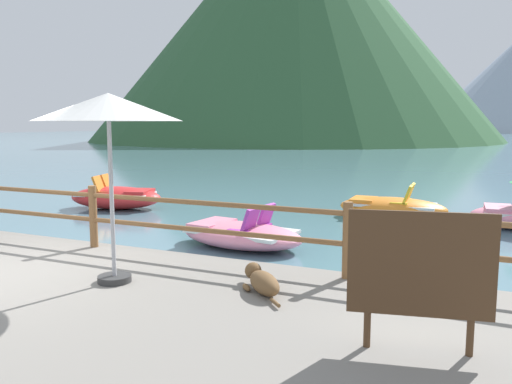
# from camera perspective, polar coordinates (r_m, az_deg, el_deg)

# --- Properties ---
(ground_plane) EXTENTS (200.00, 200.00, 0.00)m
(ground_plane) POSITION_cam_1_polar(r_m,az_deg,el_deg) (44.97, 17.31, 4.31)
(ground_plane) COLOR slate
(dock_railing) EXTENTS (23.92, 0.12, 0.95)m
(dock_railing) POSITION_cam_1_polar(r_m,az_deg,el_deg) (8.34, -17.43, -1.89)
(dock_railing) COLOR brown
(dock_railing) RESTS_ON promenade_dock
(sign_board) EXTENTS (1.16, 0.29, 1.19)m
(sign_board) POSITION_cam_1_polar(r_m,az_deg,el_deg) (4.51, 17.57, -7.81)
(sign_board) COLOR silver
(sign_board) RESTS_ON promenade_dock
(beach_umbrella) EXTENTS (1.70, 1.70, 2.24)m
(beach_umbrella) POSITION_cam_1_polar(r_m,az_deg,el_deg) (6.30, -15.86, 8.64)
(beach_umbrella) COLOR #B2B2B7
(beach_umbrella) RESTS_ON promenade_dock
(dog_resting) EXTENTS (0.76, 0.85, 0.26)m
(dog_resting) POSITION_cam_1_polar(r_m,az_deg,el_deg) (5.97, 0.69, -9.73)
(dog_resting) COLOR brown
(dog_resting) RESTS_ON promenade_dock
(pedal_boat_0) EXTENTS (2.60, 1.64, 0.81)m
(pedal_boat_0) POSITION_cam_1_polar(r_m,az_deg,el_deg) (9.72, -1.66, -4.63)
(pedal_boat_0) COLOR pink
(pedal_boat_0) RESTS_ON ground
(pedal_boat_1) EXTENTS (2.57, 1.26, 0.86)m
(pedal_boat_1) POSITION_cam_1_polar(r_m,az_deg,el_deg) (12.97, 14.66, -1.63)
(pedal_boat_1) COLOR orange
(pedal_boat_1) RESTS_ON ground
(pedal_boat_2) EXTENTS (2.73, 1.89, 0.91)m
(pedal_boat_2) POSITION_cam_1_polar(r_m,az_deg,el_deg) (14.51, -15.04, -0.54)
(pedal_boat_2) COLOR red
(pedal_boat_2) RESTS_ON ground
(cliff_headland) EXTENTS (53.28, 53.28, 32.15)m
(cliff_headland) POSITION_cam_1_polar(r_m,az_deg,el_deg) (72.95, 5.60, 17.65)
(cliff_headland) COLOR #2D5633
(cliff_headland) RESTS_ON ground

